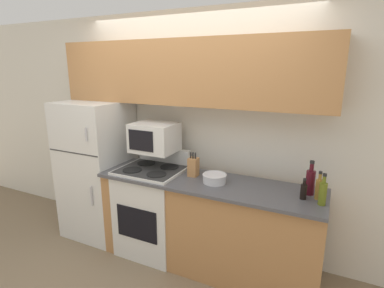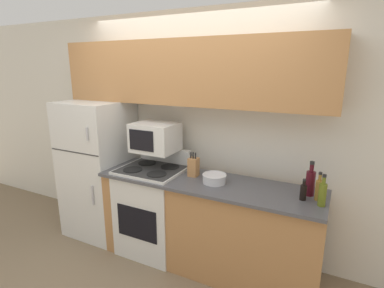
{
  "view_description": "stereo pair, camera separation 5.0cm",
  "coord_description": "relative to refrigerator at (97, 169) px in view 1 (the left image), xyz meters",
  "views": [
    {
      "loc": [
        1.4,
        -2.2,
        1.97
      ],
      "look_at": [
        0.21,
        0.26,
        1.27
      ],
      "focal_mm": 28.0,
      "sensor_mm": 36.0,
      "label": 1
    },
    {
      "loc": [
        1.44,
        -2.18,
        1.97
      ],
      "look_at": [
        0.21,
        0.26,
        1.27
      ],
      "focal_mm": 28.0,
      "sensor_mm": 36.0,
      "label": 2
    }
  ],
  "objects": [
    {
      "name": "bowl",
      "position": [
        1.52,
        -0.07,
        0.16
      ],
      "size": [
        0.23,
        0.23,
        0.09
      ],
      "color": "silver",
      "rests_on": "lower_cabinets"
    },
    {
      "name": "wall_back",
      "position": [
        1.08,
        0.37,
        0.47
      ],
      "size": [
        8.0,
        0.05,
        2.55
      ],
      "color": "silver",
      "rests_on": "ground_plane"
    },
    {
      "name": "bottle_wine_red",
      "position": [
        2.34,
        0.03,
        0.24
      ],
      "size": [
        0.08,
        0.08,
        0.3
      ],
      "color": "#470F19",
      "rests_on": "lower_cabinets"
    },
    {
      "name": "upper_cabinets",
      "position": [
        1.08,
        0.19,
        1.12
      ],
      "size": [
        2.87,
        0.31,
        0.64
      ],
      "color": "#B27A47",
      "rests_on": "refrigerator"
    },
    {
      "name": "stove",
      "position": [
        0.8,
        -0.06,
        -0.31
      ],
      "size": [
        0.65,
        0.6,
        1.11
      ],
      "color": "silver",
      "rests_on": "ground_plane"
    },
    {
      "name": "refrigerator",
      "position": [
        0.0,
        0.0,
        0.0
      ],
      "size": [
        0.71,
        0.7,
        1.6
      ],
      "color": "silver",
      "rests_on": "ground_plane"
    },
    {
      "name": "lower_cabinets",
      "position": [
        1.43,
        -0.05,
        -0.34
      ],
      "size": [
        2.16,
        0.62,
        0.92
      ],
      "color": "#B27A47",
      "rests_on": "ground_plane"
    },
    {
      "name": "knife_block",
      "position": [
        1.26,
        0.0,
        0.21
      ],
      "size": [
        0.09,
        0.1,
        0.25
      ],
      "color": "#B27A47",
      "rests_on": "lower_cabinets"
    },
    {
      "name": "bottle_vinegar",
      "position": [
        2.42,
        -0.04,
        0.21
      ],
      "size": [
        0.06,
        0.06,
        0.24
      ],
      "color": "olive",
      "rests_on": "lower_cabinets"
    },
    {
      "name": "bottle_olive_oil",
      "position": [
        2.45,
        -0.14,
        0.22
      ],
      "size": [
        0.06,
        0.06,
        0.26
      ],
      "color": "#5B6619",
      "rests_on": "lower_cabinets"
    },
    {
      "name": "microwave",
      "position": [
        0.8,
        0.04,
        0.46
      ],
      "size": [
        0.45,
        0.38,
        0.3
      ],
      "color": "silver",
      "rests_on": "stove"
    },
    {
      "name": "bottle_soy_sauce",
      "position": [
        2.31,
        -0.09,
        0.19
      ],
      "size": [
        0.05,
        0.05,
        0.18
      ],
      "color": "black",
      "rests_on": "lower_cabinets"
    },
    {
      "name": "ground_plane",
      "position": [
        1.08,
        -0.34,
        -0.8
      ],
      "size": [
        12.0,
        12.0,
        0.0
      ],
      "primitive_type": "plane",
      "color": "#7F6B51"
    }
  ]
}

